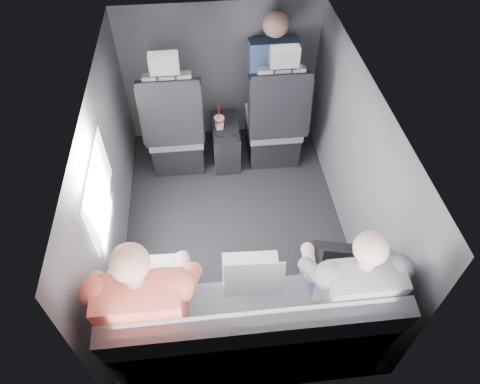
{
  "coord_description": "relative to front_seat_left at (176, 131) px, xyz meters",
  "views": [
    {
      "loc": [
        -0.19,
        -2.21,
        2.86
      ],
      "look_at": [
        0.04,
        -0.05,
        0.5
      ],
      "focal_mm": 32.0,
      "sensor_mm": 36.0,
      "label": 1
    }
  ],
  "objects": [
    {
      "name": "front_seat_left",
      "position": [
        0.0,
        0.0,
        0.0
      ],
      "size": [
        0.52,
        0.58,
        1.26
      ],
      "color": "black",
      "rests_on": "floor"
    },
    {
      "name": "seatbelt",
      "position": [
        0.9,
        -0.17,
        0.4
      ],
      "size": [
        0.35,
        0.11,
        0.59
      ],
      "primitive_type": "cube",
      "rotation": [
        -0.14,
        0.49,
        0.0
      ],
      "color": "black",
      "rests_on": "front_seat_right"
    },
    {
      "name": "laptop_silver",
      "position": [
        0.48,
        -1.68,
        0.23
      ],
      "size": [
        0.36,
        0.33,
        0.25
      ],
      "color": "silver",
      "rests_on": "rear_bench"
    },
    {
      "name": "soda_cup",
      "position": [
        0.4,
        -0.0,
        0.07
      ],
      "size": [
        0.09,
        0.09,
        0.28
      ],
      "color": "white",
      "rests_on": "center_console"
    },
    {
      "name": "laptop_black",
      "position": [
        1.05,
        -1.66,
        0.23
      ],
      "size": [
        0.4,
        0.39,
        0.25
      ],
      "color": "black",
      "rests_on": "passenger_rear_right"
    },
    {
      "name": "floor",
      "position": [
        0.45,
        -0.84,
        -0.4
      ],
      "size": [
        2.6,
        2.6,
        0.0
      ],
      "primitive_type": "plane",
      "color": "black",
      "rests_on": "ground"
    },
    {
      "name": "panel_front",
      "position": [
        0.45,
        0.46,
        0.27
      ],
      "size": [
        1.8,
        0.02,
        1.35
      ],
      "primitive_type": "cube",
      "color": "#56565B",
      "rests_on": "floor"
    },
    {
      "name": "front_seat_right",
      "position": [
        0.9,
        0.0,
        0.0
      ],
      "size": [
        0.52,
        0.58,
        1.26
      ],
      "color": "black",
      "rests_on": "floor"
    },
    {
      "name": "panel_back",
      "position": [
        0.45,
        -2.14,
        0.27
      ],
      "size": [
        1.8,
        0.02,
        1.35
      ],
      "primitive_type": "cube",
      "color": "#56565B",
      "rests_on": "floor"
    },
    {
      "name": "laptop_white",
      "position": [
        -0.09,
        -1.64,
        0.24
      ],
      "size": [
        0.36,
        0.34,
        0.26
      ],
      "color": "silver",
      "rests_on": "passenger_rear_left"
    },
    {
      "name": "panel_left",
      "position": [
        -0.45,
        -0.84,
        0.27
      ],
      "size": [
        0.02,
        2.6,
        1.35
      ],
      "primitive_type": "cube",
      "color": "#56565B",
      "rests_on": "floor"
    },
    {
      "name": "passenger_front_right",
      "position": [
        0.9,
        0.26,
        0.36
      ],
      "size": [
        0.43,
        0.43,
        0.91
      ],
      "color": "navy",
      "rests_on": "front_seat_right"
    },
    {
      "name": "ceiling",
      "position": [
        0.45,
        -0.84,
        0.95
      ],
      "size": [
        2.6,
        2.6,
        0.0
      ],
      "primitive_type": "plane",
      "rotation": [
        3.14,
        0.0,
        0.0
      ],
      "color": "#B2B2AD",
      "rests_on": "panel_back"
    },
    {
      "name": "passenger_rear_left",
      "position": [
        -0.13,
        -1.81,
        0.25
      ],
      "size": [
        0.54,
        0.66,
        1.29
      ],
      "color": "#323237",
      "rests_on": "rear_bench"
    },
    {
      "name": "panel_right",
      "position": [
        1.35,
        -0.84,
        0.27
      ],
      "size": [
        0.02,
        2.6,
        1.35
      ],
      "primitive_type": "cube",
      "color": "#56565B",
      "rests_on": "floor"
    },
    {
      "name": "rear_bench",
      "position": [
        0.45,
        -1.9,
        -0.09
      ],
      "size": [
        1.6,
        0.57,
        0.92
      ],
      "color": "#55565A",
      "rests_on": "floor"
    },
    {
      "name": "passenger_rear_right",
      "position": [
        1.03,
        -1.81,
        0.23
      ],
      "size": [
        0.5,
        0.62,
        1.22
      ],
      "color": "navy",
      "rests_on": "rear_bench"
    },
    {
      "name": "side_window",
      "position": [
        -0.43,
        -1.14,
        0.5
      ],
      "size": [
        0.02,
        0.75,
        0.42
      ],
      "primitive_type": "cube",
      "color": "white",
      "rests_on": "panel_left"
    },
    {
      "name": "center_console",
      "position": [
        0.45,
        0.04,
        -0.2
      ],
      "size": [
        0.24,
        0.48,
        0.41
      ],
      "color": "black",
      "rests_on": "floor"
    }
  ]
}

